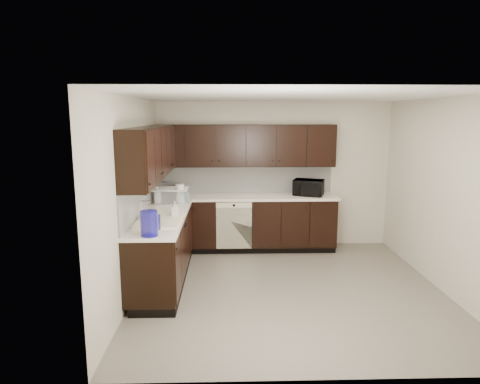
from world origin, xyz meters
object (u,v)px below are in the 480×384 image
Objects in this scene: toaster_oven at (171,189)px; blue_pitcher at (149,223)px; microwave at (308,188)px; sink at (159,225)px; storage_bin at (170,195)px.

blue_pitcher is (0.07, -2.44, 0.03)m from toaster_oven.
toaster_oven is at bearing -160.16° from microwave.
microwave reaches higher than toaster_oven.
blue_pitcher reaches higher than sink.
sink is 1.55× the size of storage_bin.
blue_pitcher reaches higher than microwave.
sink reaches higher than toaster_oven.
toaster_oven is (-2.31, 0.05, -0.02)m from microwave.
microwave is 2.30m from storage_bin.
storage_bin is 1.85× the size of blue_pitcher.
toaster_oven is 2.44m from blue_pitcher.
microwave is at bearing 37.25° from sink.
microwave is at bearing 64.52° from blue_pitcher.
blue_pitcher reaches higher than storage_bin.
storage_bin is (0.06, -0.53, -0.01)m from toaster_oven.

